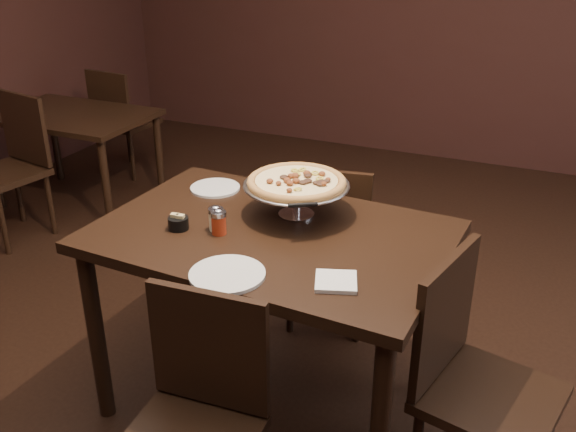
% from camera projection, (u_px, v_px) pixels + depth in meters
% --- Properties ---
extents(room, '(6.04, 7.04, 2.84)m').
position_uv_depth(room, '(285.00, 87.00, 2.14)').
color(room, black).
rests_on(room, ground).
extents(dining_table, '(1.38, 0.96, 0.83)m').
position_uv_depth(dining_table, '(271.00, 256.00, 2.49)').
color(dining_table, black).
rests_on(dining_table, ground).
extents(background_table, '(1.08, 0.72, 0.68)m').
position_uv_depth(background_table, '(73.00, 126.00, 4.50)').
color(background_table, black).
rests_on(background_table, ground).
extents(pizza_stand, '(0.42, 0.42, 0.17)m').
position_uv_depth(pizza_stand, '(296.00, 182.00, 2.51)').
color(pizza_stand, silver).
rests_on(pizza_stand, dining_table).
extents(parmesan_shaker, '(0.06, 0.06, 0.10)m').
position_uv_depth(parmesan_shaker, '(216.00, 219.00, 2.43)').
color(parmesan_shaker, beige).
rests_on(parmesan_shaker, dining_table).
extents(pepper_flake_shaker, '(0.06, 0.06, 0.10)m').
position_uv_depth(pepper_flake_shaker, '(219.00, 222.00, 2.40)').
color(pepper_flake_shaker, '#9C1B0E').
rests_on(pepper_flake_shaker, dining_table).
extents(packet_caddy, '(0.08, 0.08, 0.06)m').
position_uv_depth(packet_caddy, '(178.00, 223.00, 2.45)').
color(packet_caddy, black).
rests_on(packet_caddy, dining_table).
extents(napkin_stack, '(0.17, 0.17, 0.01)m').
position_uv_depth(napkin_stack, '(336.00, 281.00, 2.09)').
color(napkin_stack, silver).
rests_on(napkin_stack, dining_table).
extents(plate_left, '(0.22, 0.22, 0.01)m').
position_uv_depth(plate_left, '(215.00, 188.00, 2.82)').
color(plate_left, silver).
rests_on(plate_left, dining_table).
extents(plate_near, '(0.26, 0.26, 0.01)m').
position_uv_depth(plate_near, '(227.00, 274.00, 2.13)').
color(plate_near, silver).
rests_on(plate_near, dining_table).
extents(serving_spatula, '(0.14, 0.14, 0.02)m').
position_uv_depth(serving_spatula, '(303.00, 206.00, 2.32)').
color(serving_spatula, silver).
rests_on(serving_spatula, pizza_stand).
extents(chair_far, '(0.48, 0.48, 0.90)m').
position_uv_depth(chair_far, '(329.00, 240.00, 3.11)').
color(chair_far, black).
rests_on(chair_far, ground).
extents(chair_near, '(0.43, 0.43, 0.88)m').
position_uv_depth(chair_near, '(196.00, 417.00, 2.03)').
color(chair_near, black).
rests_on(chair_near, ground).
extents(chair_side, '(0.51, 0.51, 0.92)m').
position_uv_depth(chair_side, '(472.00, 375.00, 2.18)').
color(chair_side, black).
rests_on(chair_side, ground).
extents(bg_chair_far, '(0.43, 0.43, 0.86)m').
position_uv_depth(bg_chair_far, '(121.00, 118.00, 5.08)').
color(bg_chair_far, black).
rests_on(bg_chair_far, ground).
extents(bg_chair_near, '(0.50, 0.50, 0.92)m').
position_uv_depth(bg_chair_near, '(13.00, 162.00, 4.08)').
color(bg_chair_near, black).
rests_on(bg_chair_near, ground).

